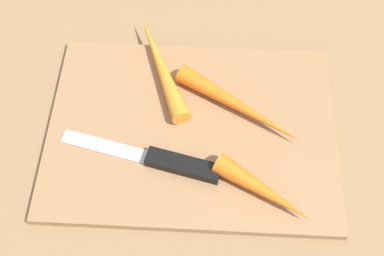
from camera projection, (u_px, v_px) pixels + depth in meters
ground_plane at (192, 133)px, 0.60m from camera, size 1.40×1.40×0.00m
cutting_board at (192, 130)px, 0.59m from camera, size 0.36×0.26×0.01m
knife at (172, 163)px, 0.56m from camera, size 0.20×0.07×0.01m
carrot_medium at (160, 65)px, 0.62m from camera, size 0.09×0.17×0.02m
carrot_longest at (239, 106)px, 0.59m from camera, size 0.17×0.12×0.03m
carrot_shortest at (263, 190)px, 0.53m from camera, size 0.12×0.09×0.03m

